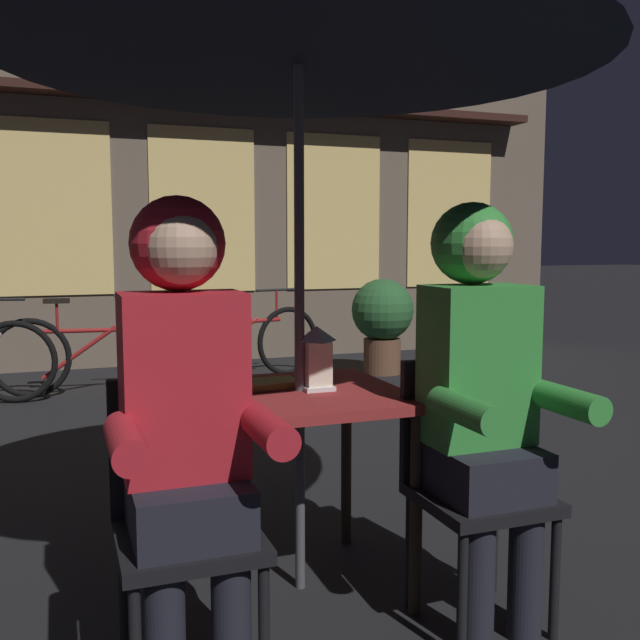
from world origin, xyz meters
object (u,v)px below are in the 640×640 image
at_px(book, 271,383).
at_px(patio_umbrella, 298,8).
at_px(potted_plant, 382,318).
at_px(person_left_hooded, 185,395).
at_px(cafe_table, 300,418).
at_px(lantern, 317,356).
at_px(person_right_hooded, 482,373).
at_px(bicycle_third, 94,354).
at_px(chair_right, 470,474).
at_px(chair_left, 184,511).
at_px(bicycle_fourth, 240,344).

bearing_deg(book, patio_umbrella, -57.23).
xyz_separation_m(patio_umbrella, book, (-0.08, 0.10, -1.31)).
bearing_deg(potted_plant, person_left_hooded, -121.58).
distance_m(cafe_table, person_left_hooded, 0.67).
distance_m(lantern, book, 0.21).
bearing_deg(person_right_hooded, bicycle_third, 103.54).
bearing_deg(bicycle_third, chair_right, -76.28).
distance_m(chair_left, book, 0.67).
bearing_deg(patio_umbrella, person_right_hooded, -41.57).
height_order(bicycle_fourth, book, bicycle_fourth).
relative_size(lantern, chair_right, 0.27).
relative_size(chair_right, book, 4.35).
relative_size(patio_umbrella, lantern, 10.00).
bearing_deg(chair_left, bicycle_fourth, 74.01).
xyz_separation_m(cafe_table, bicycle_third, (-0.53, 3.76, -0.29)).
bearing_deg(patio_umbrella, person_left_hooded, -138.43).
xyz_separation_m(person_left_hooded, potted_plant, (2.62, 4.26, -0.30)).
height_order(chair_left, chair_right, same).
relative_size(bicycle_third, potted_plant, 1.82).
xyz_separation_m(person_left_hooded, bicycle_third, (-0.05, 4.19, -0.50)).
xyz_separation_m(patio_umbrella, lantern, (0.06, -0.01, -1.20)).
height_order(cafe_table, potted_plant, potted_plant).
height_order(cafe_table, book, book).
height_order(chair_right, bicycle_fourth, chair_right).
bearing_deg(lantern, book, 142.61).
distance_m(patio_umbrella, person_left_hooded, 1.37).
relative_size(lantern, book, 1.16).
height_order(patio_umbrella, person_left_hooded, patio_umbrella).
bearing_deg(bicycle_third, book, -82.99).
height_order(lantern, chair_right, lantern).
bearing_deg(person_right_hooded, patio_umbrella, 138.43).
height_order(patio_umbrella, lantern, patio_umbrella).
bearing_deg(book, chair_left, -135.44).
xyz_separation_m(cafe_table, chair_left, (-0.48, -0.37, -0.15)).
bearing_deg(cafe_table, chair_left, -142.45).
xyz_separation_m(patio_umbrella, potted_plant, (2.14, 3.84, -1.51)).
height_order(book, potted_plant, potted_plant).
xyz_separation_m(chair_left, book, (0.40, 0.47, 0.26)).
bearing_deg(cafe_table, book, 127.64).
bearing_deg(book, person_right_hooded, -48.23).
relative_size(patio_umbrella, book, 11.55).
bearing_deg(patio_umbrella, cafe_table, 0.00).
xyz_separation_m(cafe_table, book, (-0.08, 0.10, 0.11)).
bearing_deg(book, cafe_table, -57.23).
relative_size(person_right_hooded, potted_plant, 1.52).
distance_m(chair_left, person_left_hooded, 0.36).
distance_m(chair_right, potted_plant, 4.52).
bearing_deg(chair_right, lantern, 139.03).
xyz_separation_m(cafe_table, bicycle_fourth, (0.75, 3.94, -0.29)).
relative_size(chair_right, bicycle_fourth, 0.53).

